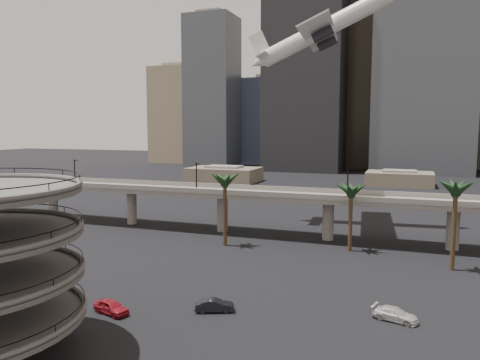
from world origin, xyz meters
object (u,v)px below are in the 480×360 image
(overpass, at_px, (273,199))
(car_a, at_px, (111,307))
(car_b, at_px, (215,305))
(car_c, at_px, (395,314))
(airborne_jet, at_px, (323,30))

(overpass, bearing_deg, car_a, -98.44)
(car_a, relative_size, car_b, 1.03)
(car_b, relative_size, car_c, 0.91)
(car_a, relative_size, car_c, 0.94)
(car_c, bearing_deg, car_a, 121.42)
(airborne_jet, xyz_separation_m, car_b, (-2.02, -55.97, -41.93))
(car_c, bearing_deg, overpass, 49.32)
(airborne_jet, relative_size, car_b, 7.41)
(overpass, distance_m, car_a, 45.94)
(airborne_jet, bearing_deg, overpass, -117.26)
(car_b, bearing_deg, car_c, -99.54)
(overpass, bearing_deg, car_c, -55.61)
(airborne_jet, height_order, car_b, airborne_jet)
(overpass, xyz_separation_m, car_c, (24.47, -35.76, -6.61))
(airborne_jet, distance_m, car_c, 68.79)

